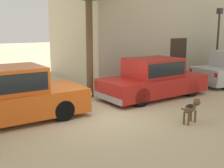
{
  "coord_description": "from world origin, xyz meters",
  "views": [
    {
      "loc": [
        -4.21,
        -7.44,
        2.71
      ],
      "look_at": [
        0.59,
        0.2,
        0.9
      ],
      "focal_mm": 46.69,
      "sensor_mm": 36.0,
      "label": 1
    }
  ],
  "objects_px": {
    "stray_dog_spotted": "(192,108)",
    "parked_sedan_second": "(153,78)",
    "parked_sedan_nearest": "(9,95)",
    "street_lamp": "(218,34)"
  },
  "relations": [
    {
      "from": "parked_sedan_nearest",
      "to": "street_lamp",
      "type": "bearing_deg",
      "value": 5.7
    },
    {
      "from": "parked_sedan_second",
      "to": "stray_dog_spotted",
      "type": "xyz_separation_m",
      "value": [
        -1.07,
        -2.94,
        -0.3
      ]
    },
    {
      "from": "parked_sedan_nearest",
      "to": "stray_dog_spotted",
      "type": "bearing_deg",
      "value": -35.2
    },
    {
      "from": "street_lamp",
      "to": "stray_dog_spotted",
      "type": "bearing_deg",
      "value": -146.22
    },
    {
      "from": "parked_sedan_second",
      "to": "street_lamp",
      "type": "height_order",
      "value": "street_lamp"
    },
    {
      "from": "stray_dog_spotted",
      "to": "street_lamp",
      "type": "relative_size",
      "value": 0.28
    },
    {
      "from": "stray_dog_spotted",
      "to": "parked_sedan_second",
      "type": "bearing_deg",
      "value": 56.13
    },
    {
      "from": "parked_sedan_second",
      "to": "street_lamp",
      "type": "bearing_deg",
      "value": 11.43
    },
    {
      "from": "stray_dog_spotted",
      "to": "parked_sedan_nearest",
      "type": "bearing_deg",
      "value": 132.5
    },
    {
      "from": "parked_sedan_nearest",
      "to": "parked_sedan_second",
      "type": "relative_size",
      "value": 1.01
    }
  ]
}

